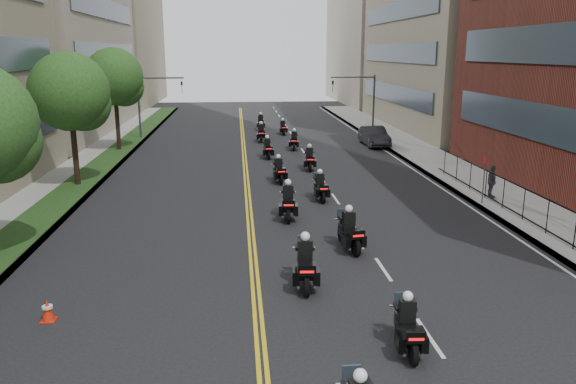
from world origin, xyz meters
name	(u,v)px	position (x,y,z in m)	size (l,w,h in m)	color
sidewalk_right	(459,174)	(12.00, 25.00, 0.07)	(4.00, 90.00, 0.15)	gray
sidewalk_left	(69,182)	(-12.00, 25.00, 0.07)	(4.00, 90.00, 0.15)	gray
grass_strip	(83,180)	(-11.20, 25.00, 0.17)	(2.00, 90.00, 0.04)	#1B3212
building_right_far	(391,15)	(21.50, 78.00, 13.00)	(15.00, 28.00, 26.00)	#A89D87
building_left_far	(95,13)	(-22.00, 78.00, 13.00)	(16.00, 28.00, 26.00)	gray
iron_fence	(561,223)	(11.00, 12.00, 0.90)	(0.05, 28.00, 1.50)	black
street_trees	(40,107)	(-11.05, 18.61, 5.13)	(4.40, 38.40, 7.98)	black
traffic_signal_right	(364,96)	(9.54, 42.00, 3.70)	(4.09, 0.20, 5.60)	#3F3F44
traffic_signal_left	(150,98)	(-9.54, 42.00, 3.70)	(4.09, 0.20, 5.60)	#3F3F44
motorcycle_1	(407,328)	(2.36, 4.40, 0.64)	(0.55, 2.19, 1.62)	black
motorcycle_2	(305,266)	(0.20, 8.77, 0.74)	(0.64, 2.52, 1.86)	black
motorcycle_3	(350,232)	(2.38, 12.16, 0.71)	(0.74, 2.44, 1.80)	black
motorcycle_4	(288,203)	(0.35, 16.65, 0.74)	(0.65, 2.53, 1.87)	black
motorcycle_5	(320,188)	(2.35, 19.87, 0.65)	(0.56, 2.24, 1.65)	black
motorcycle_6	(279,171)	(0.48, 24.19, 0.67)	(0.66, 2.29, 1.69)	black
motorcycle_7	(309,160)	(2.78, 27.69, 0.68)	(0.57, 2.33, 1.72)	black
motorcycle_8	(267,149)	(0.23, 32.12, 0.67)	(0.59, 2.31, 1.70)	black
motorcycle_9	(294,141)	(2.57, 35.65, 0.67)	(0.69, 2.28, 1.69)	black
motorcycle_10	(261,134)	(0.13, 39.83, 0.70)	(0.55, 2.41, 1.78)	black
motorcycle_11	(283,128)	(2.37, 44.07, 0.60)	(0.51, 2.07, 1.53)	black
motorcycle_12	(261,123)	(0.42, 47.59, 0.69)	(0.55, 2.37, 1.75)	black
parked_sedan	(374,136)	(9.40, 36.92, 0.80)	(1.69, 4.84, 1.59)	black
pedestrian_c	(492,181)	(11.30, 18.98, 1.02)	(1.02, 0.43, 1.75)	#414149
traffic_cone	(48,310)	(-7.56, 6.99, 0.33)	(0.40, 0.40, 0.67)	red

